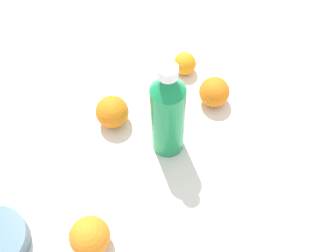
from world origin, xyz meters
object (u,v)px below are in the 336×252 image
Objects in this scene: orange_0 at (214,92)px; orange_1 at (112,112)px; orange_2 at (185,64)px; water_bottle at (168,113)px; orange_3 at (90,236)px.

orange_1 reaches higher than orange_0.
orange_0 is at bearing 20.05° from orange_2.
orange_2 is (-0.12, 0.22, -0.01)m from orange_1.
water_bottle is at bearing -55.77° from orange_0.
orange_3 reaches higher than orange_2.
orange_3 is at bearing -50.36° from orange_0.
orange_1 is at bearing -89.99° from orange_0.
orange_3 reaches higher than orange_0.
water_bottle is 0.27m from orange_2.
orange_3 is at bearing -36.87° from orange_2.
orange_3 is at bearing -17.64° from orange_1.
water_bottle is 0.20m from orange_0.
orange_0 is 0.47m from orange_3.
water_bottle is 4.35× the size of orange_2.
orange_1 is (0.00, -0.27, 0.00)m from orange_0.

